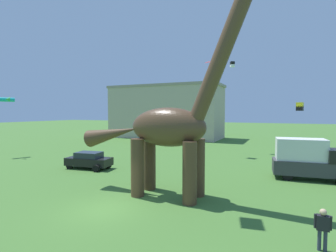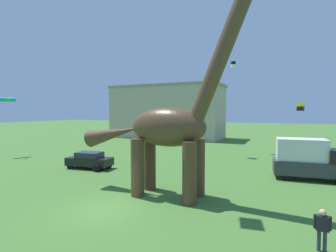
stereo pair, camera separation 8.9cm
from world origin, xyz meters
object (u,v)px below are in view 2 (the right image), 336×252
dinosaur_sculpture (167,127)px  kite_far_right (233,64)px  kite_high_right (301,107)px  parked_sedan_left (90,160)px  kite_far_left (210,62)px  person_vendor_side (322,226)px  kite_high_left (7,100)px  parked_box_truck (311,159)px

dinosaur_sculpture → kite_far_right: size_ratio=17.04×
dinosaur_sculpture → kite_high_right: bearing=24.6°
dinosaur_sculpture → parked_sedan_left: 11.34m
dinosaur_sculpture → parked_sedan_left: dinosaur_sculpture is taller
kite_far_left → kite_far_right: kite_far_right is taller
parked_sedan_left → kite_high_right: kite_high_right is taller
person_vendor_side → kite_high_left: kite_high_left is taller
dinosaur_sculpture → kite_high_left: bearing=137.1°
kite_far_left → kite_high_right: size_ratio=1.82×
dinosaur_sculpture → parked_sedan_left: bearing=127.9°
parked_sedan_left → kite_high_right: (17.86, 6.80, 4.98)m
parked_sedan_left → person_vendor_side: bearing=-30.6°
parked_box_truck → person_vendor_side: size_ratio=3.53×
parked_sedan_left → kite_far_right: (10.15, 16.45, 10.86)m
parked_box_truck → dinosaur_sculpture: bearing=-142.1°
kite_far_right → kite_high_left: 28.67m
parked_sedan_left → parked_box_truck: size_ratio=0.76×
kite_far_left → parked_box_truck: bearing=-38.9°
kite_far_left → kite_high_left: bearing=-153.4°
kite_far_left → kite_far_right: 4.48m
dinosaur_sculpture → kite_high_left: (-23.76, 5.63, 2.43)m
kite_far_left → person_vendor_side: bearing=-63.6°
parked_box_truck → kite_far_right: bearing=118.4°
person_vendor_side → kite_high_right: size_ratio=2.20×
parked_box_truck → kite_high_left: kite_high_left is taller
kite_high_right → person_vendor_side: bearing=-89.2°
dinosaur_sculpture → parked_box_truck: size_ratio=2.09×
parked_box_truck → kite_far_right: kite_far_right is taller
dinosaur_sculpture → kite_far_left: (-1.85, 16.61, 7.07)m
parked_sedan_left → parked_box_truck: bearing=4.6°
dinosaur_sculpture → person_vendor_side: (8.11, -3.47, -3.38)m
parked_box_truck → kite_high_left: bearing=178.8°
kite_far_left → kite_high_right: kite_far_left is taller
parked_sedan_left → kite_high_left: 15.13m
parked_sedan_left → person_vendor_side: (18.06, -7.61, 0.19)m
parked_box_truck → kite_high_left: 32.85m
kite_far_right → kite_far_left: bearing=-117.3°
parked_sedan_left → kite_far_right: bearing=50.6°
kite_high_left → parked_sedan_left: bearing=-6.2°
kite_far_left → kite_far_right: bearing=62.7°
kite_high_left → kite_high_right: 32.13m
dinosaur_sculpture → person_vendor_side: bearing=-52.7°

